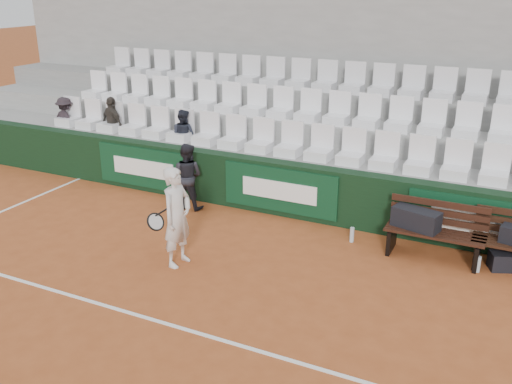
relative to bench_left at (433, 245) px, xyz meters
The scene contains 20 objects.
ground 4.26m from the bench_left, 128.17° to the right, with size 80.00×80.00×0.00m, color #A85025.
court_baseline 4.26m from the bench_left, 128.17° to the right, with size 18.00×0.06×0.01m, color white.
back_barrier 2.66m from the bench_left, 165.81° to the left, with size 18.00×0.34×1.00m.
grandstand_tier_front 2.94m from the bench_left, 154.02° to the left, with size 18.00×0.95×1.00m, color #989895.
grandstand_tier_mid 3.48m from the bench_left, 139.68° to the left, with size 18.00×0.95×1.45m, color #979794.
grandstand_tier_back 4.19m from the bench_left, 129.57° to the left, with size 18.00×0.95×1.90m, color gray.
grandstand_rear_wall 5.03m from the bench_left, 124.63° to the left, with size 18.00×0.30×4.40m, color gray.
seat_row_front 3.05m from the bench_left, 157.18° to the left, with size 11.90×0.44×0.63m, color white.
seat_row_mid 3.68m from the bench_left, 141.97° to the left, with size 11.90×0.44×0.63m, color white.
seat_row_back 4.46m from the bench_left, 131.17° to the left, with size 11.90×0.44×0.63m, color silver.
bench_left is the anchor object (origin of this frame).
sports_bag_left 0.49m from the bench_left, behind, with size 0.73×0.31×0.31m, color black.
sports_bag_ground 1.05m from the bench_left, ahead, with size 0.45×0.27×0.27m, color black.
water_bottle_near 1.31m from the bench_left, behind, with size 0.07×0.07×0.26m, color silver.
water_bottle_far 0.71m from the bench_left, 13.61° to the right, with size 0.07×0.07×0.25m, color #AFC0C6.
tennis_player 3.99m from the bench_left, 151.68° to the right, with size 0.70×0.59×1.55m.
ball_kid 4.59m from the bench_left, behind, with size 0.62×0.48×1.27m, color black.
spectator_a 8.63m from the bench_left, behind, with size 0.69×0.40×1.07m, color black.
spectator_b 7.33m from the bench_left, behind, with size 0.70×0.29×1.19m, color #322D28.
spectator_c 5.57m from the bench_left, 167.67° to the left, with size 0.53×0.41×1.09m, color #1F232E.
Camera 1 is at (3.63, -5.07, 4.10)m, focal length 40.00 mm.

